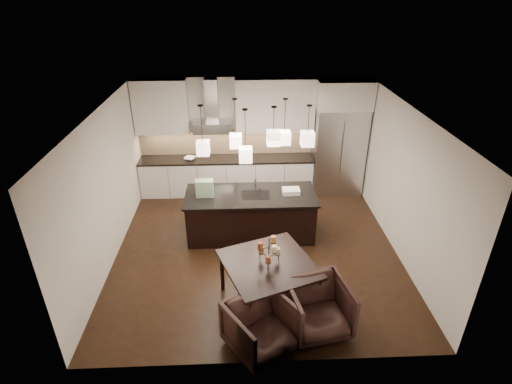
{
  "coord_description": "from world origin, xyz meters",
  "views": [
    {
      "loc": [
        -0.3,
        -6.59,
        4.75
      ],
      "look_at": [
        0.0,
        0.2,
        1.15
      ],
      "focal_mm": 28.0,
      "sensor_mm": 36.0,
      "label": 1
    }
  ],
  "objects_px": {
    "refrigerator": "(338,151)",
    "armchair_right": "(318,307)",
    "dining_table": "(268,283)",
    "island_body": "(251,215)",
    "armchair_left": "(261,327)"
  },
  "relations": [
    {
      "from": "refrigerator",
      "to": "dining_table",
      "type": "relative_size",
      "value": 1.6
    },
    {
      "from": "armchair_left",
      "to": "refrigerator",
      "type": "bearing_deg",
      "value": 32.28
    },
    {
      "from": "island_body",
      "to": "armchair_right",
      "type": "relative_size",
      "value": 2.81
    },
    {
      "from": "dining_table",
      "to": "armchair_left",
      "type": "relative_size",
      "value": 1.52
    },
    {
      "from": "refrigerator",
      "to": "island_body",
      "type": "relative_size",
      "value": 0.84
    },
    {
      "from": "refrigerator",
      "to": "armchair_right",
      "type": "relative_size",
      "value": 2.36
    },
    {
      "from": "refrigerator",
      "to": "island_body",
      "type": "bearing_deg",
      "value": -139.32
    },
    {
      "from": "armchair_left",
      "to": "armchair_right",
      "type": "height_order",
      "value": "armchair_right"
    },
    {
      "from": "refrigerator",
      "to": "dining_table",
      "type": "distance_m",
      "value": 4.46
    },
    {
      "from": "island_body",
      "to": "armchair_left",
      "type": "xyz_separation_m",
      "value": [
        0.05,
        -2.98,
        -0.05
      ]
    },
    {
      "from": "dining_table",
      "to": "refrigerator",
      "type": "bearing_deg",
      "value": 42.62
    },
    {
      "from": "island_body",
      "to": "dining_table",
      "type": "bearing_deg",
      "value": -83.93
    },
    {
      "from": "armchair_left",
      "to": "armchair_right",
      "type": "distance_m",
      "value": 0.94
    },
    {
      "from": "island_body",
      "to": "dining_table",
      "type": "relative_size",
      "value": 1.91
    },
    {
      "from": "dining_table",
      "to": "armchair_right",
      "type": "distance_m",
      "value": 0.92
    }
  ]
}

